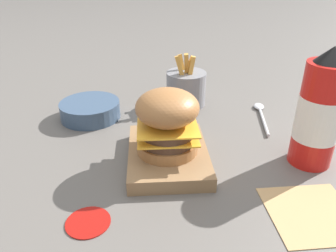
% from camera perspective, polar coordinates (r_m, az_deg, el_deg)
% --- Properties ---
extents(ground_plane, '(6.00, 6.00, 0.00)m').
position_cam_1_polar(ground_plane, '(0.63, -0.75, -7.10)').
color(ground_plane, '#5B5651').
extents(serving_board, '(0.20, 0.15, 0.03)m').
position_cam_1_polar(serving_board, '(0.64, 0.00, -5.07)').
color(serving_board, olive).
rests_on(serving_board, ground_plane).
extents(burger, '(0.12, 0.12, 0.12)m').
position_cam_1_polar(burger, '(0.60, -0.13, 0.87)').
color(burger, '#9E6638').
rests_on(burger, serving_board).
extents(ketchup_bottle, '(0.08, 0.08, 0.23)m').
position_cam_1_polar(ketchup_bottle, '(0.65, 24.80, 2.06)').
color(ketchup_bottle, red).
rests_on(ketchup_bottle, ground_plane).
extents(fries_basket, '(0.10, 0.10, 0.14)m').
position_cam_1_polar(fries_basket, '(0.87, 3.15, 6.66)').
color(fries_basket, slate).
rests_on(fries_basket, ground_plane).
extents(side_bowl, '(0.14, 0.14, 0.04)m').
position_cam_1_polar(side_bowl, '(0.82, -13.40, 2.85)').
color(side_bowl, '#384C66').
rests_on(side_bowl, ground_plane).
extents(spoon, '(0.17, 0.05, 0.01)m').
position_cam_1_polar(spoon, '(0.86, 15.83, 2.37)').
color(spoon, silver).
rests_on(spoon, ground_plane).
extents(ketchup_puddle, '(0.07, 0.07, 0.00)m').
position_cam_1_polar(ketchup_puddle, '(0.53, -13.75, -15.90)').
color(ketchup_puddle, '#9E140F').
rests_on(ketchup_puddle, ground_plane).
extents(parchment_square, '(0.14, 0.14, 0.00)m').
position_cam_1_polar(parchment_square, '(0.57, 23.78, -13.69)').
color(parchment_square, tan).
rests_on(parchment_square, ground_plane).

